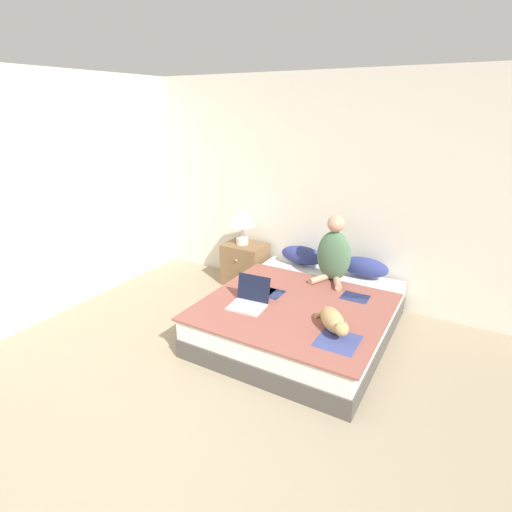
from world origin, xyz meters
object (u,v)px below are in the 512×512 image
laptop_open (249,300)px  person_sitting (334,253)px  cat_tabby (333,321)px  nightstand (245,264)px  table_lamp (242,218)px  bed (301,316)px  pillow_far (364,267)px  pillow_near (302,255)px

laptop_open → person_sitting: bearing=59.0°
cat_tabby → nightstand: bearing=-167.2°
laptop_open → table_lamp: (-0.80, 1.17, 0.42)m
cat_tabby → table_lamp: (-1.65, 1.20, 0.39)m
person_sitting → nightstand: person_sitting is taller
bed → pillow_far: size_ratio=3.63×
nightstand → table_lamp: bearing=178.0°
cat_tabby → nightstand: 2.02m
pillow_near → cat_tabby: pillow_near is taller
person_sitting → nightstand: size_ratio=1.35×
nightstand → pillow_near: bearing=5.2°
pillow_near → table_lamp: table_lamp is taller
pillow_near → cat_tabby: (0.84, -1.27, -0.02)m
person_sitting → nightstand: bearing=170.9°
bed → table_lamp: (-1.18, 0.77, 0.68)m
person_sitting → laptop_open: size_ratio=2.03×
pillow_far → nightstand: pillow_far is taller
cat_tabby → laptop_open: 0.85m
pillow_far → person_sitting: size_ratio=0.74×
pillow_far → nightstand: bearing=-177.3°
bed → table_lamp: 1.56m
pillow_near → bed: bearing=-66.1°
laptop_open → nightstand: laptop_open is taller
person_sitting → cat_tabby: (0.37, -1.00, -0.22)m
person_sitting → laptop_open: person_sitting is taller
bed → pillow_near: (-0.37, 0.84, 0.31)m
laptop_open → bed: bearing=41.7°
nightstand → laptop_open: bearing=-57.0°
laptop_open → table_lamp: size_ratio=0.76×
pillow_near → table_lamp: (-0.80, -0.07, 0.37)m
person_sitting → cat_tabby: bearing=-69.8°
person_sitting → laptop_open: (-0.48, -0.97, -0.25)m
pillow_near → table_lamp: bearing=-175.1°
pillow_near → cat_tabby: bearing=-56.4°
person_sitting → laptop_open: 1.11m
laptop_open → cat_tabby: bearing=-6.9°
laptop_open → pillow_far: bearing=54.0°
cat_tabby → laptop_open: bearing=-132.4°
laptop_open → pillow_near: bearing=85.0°
cat_tabby → pillow_far: bearing=143.9°
pillow_near → pillow_far: same height
pillow_near → laptop_open: laptop_open is taller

